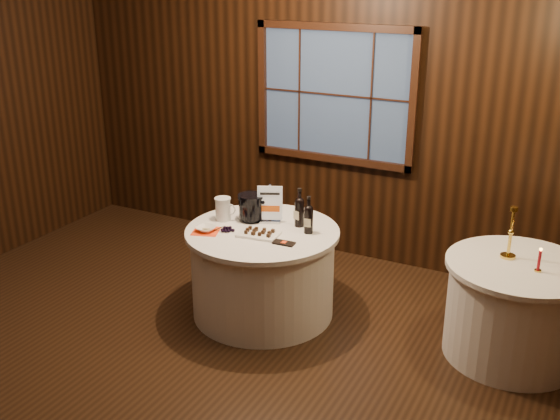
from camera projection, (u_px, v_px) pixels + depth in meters
The scene contains 16 objects.
ground at pixel (198, 371), 4.85m from camera, with size 6.00×6.00×0.00m, color black.
back_wall at pixel (335, 105), 6.37m from camera, with size 6.00×0.10×3.00m.
main_table at pixel (263, 271), 5.54m from camera, with size 1.28×1.28×0.77m.
side_table at pixel (514, 310), 4.93m from camera, with size 1.08×1.08×0.77m.
sign_stand at pixel (270, 210), 5.52m from camera, with size 0.20×0.16×0.34m.
port_bottle_left at pixel (299, 210), 5.44m from camera, with size 0.08×0.09×0.33m.
port_bottle_right at pixel (309, 217), 5.30m from camera, with size 0.07×0.08×0.31m.
ice_bucket at pixel (251, 207), 5.56m from camera, with size 0.23×0.23×0.23m.
chocolate_plate at pixel (259, 233), 5.29m from camera, with size 0.35×0.26×0.05m.
chocolate_box at pixel (284, 243), 5.13m from camera, with size 0.17×0.09×0.01m, color black.
grape_bunch at pixel (227, 230), 5.35m from camera, with size 0.18×0.11×0.04m.
glass_pitcher at pixel (223, 209), 5.58m from camera, with size 0.19×0.14×0.20m.
orange_napkin at pixel (206, 231), 5.38m from camera, with size 0.21×0.21×0.00m, color #FD4215.
cracker_bowl at pixel (206, 229), 5.37m from camera, with size 0.16×0.16×0.04m, color white.
brass_candlestick at pixel (510, 239), 4.85m from camera, with size 0.11×0.11×0.40m.
red_candle at pixel (539, 262), 4.65m from camera, with size 0.05×0.05×0.18m.
Camera 1 is at (2.44, -3.37, 2.82)m, focal length 42.00 mm.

